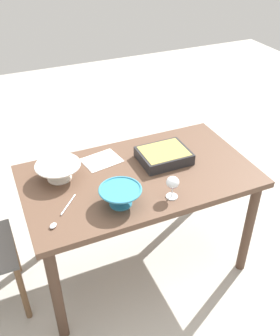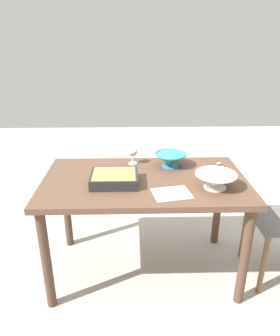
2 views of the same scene
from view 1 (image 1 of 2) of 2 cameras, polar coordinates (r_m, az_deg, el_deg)
ground_plane at (r=2.71m, az=-0.14°, el=-13.84°), size 8.00×8.00×0.00m
dining_table at (r=2.26m, az=-0.17°, el=-2.86°), size 1.35×0.77×0.75m
wine_glass at (r=1.98m, az=4.94°, el=-2.37°), size 0.07×0.07×0.13m
casserole_dish at (r=2.30m, az=3.62°, el=1.97°), size 0.30×0.24×0.07m
mixing_bowl at (r=1.95m, az=-2.97°, el=-4.17°), size 0.23×0.23×0.10m
small_bowl at (r=2.18m, az=-12.20°, el=-0.35°), size 0.26×0.26×0.10m
serving_spoon at (r=1.94m, az=-12.15°, el=-7.33°), size 0.19×0.22×0.01m
napkin at (r=2.32m, az=-5.82°, el=1.16°), size 0.25×0.21×0.00m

